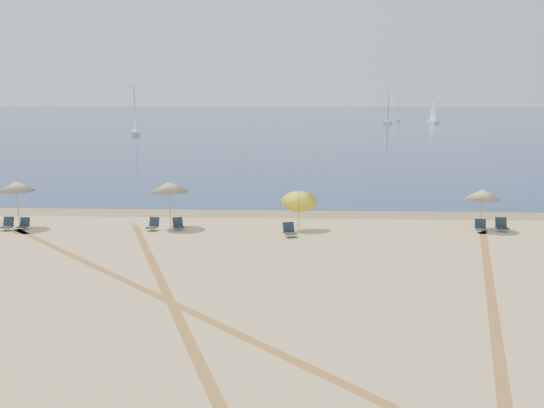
{
  "coord_description": "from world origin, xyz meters",
  "views": [
    {
      "loc": [
        1.47,
        -12.09,
        7.06
      ],
      "look_at": [
        0.0,
        20.0,
        1.3
      ],
      "focal_mm": 39.52,
      "sensor_mm": 36.0,
      "label": 1
    }
  ],
  "objects_px": {
    "sailboat_0": "(399,114)",
    "umbrella_3": "(299,197)",
    "sailboat_1": "(136,120)",
    "chair_6": "(481,227)",
    "sailboat_3": "(433,113)",
    "umbrella_1": "(17,186)",
    "chair_5": "(289,230)",
    "umbrella_2": "(169,187)",
    "chair_1": "(7,224)",
    "chair_4": "(178,225)",
    "umbrella_4": "(483,194)",
    "chair_7": "(502,225)",
    "chair_3": "(153,225)",
    "chair_2": "(24,224)",
    "sailboat_2": "(388,113)"
  },
  "relations": [
    {
      "from": "chair_3",
      "to": "sailboat_0",
      "type": "height_order",
      "value": "sailboat_0"
    },
    {
      "from": "chair_1",
      "to": "sailboat_3",
      "type": "relative_size",
      "value": 0.08
    },
    {
      "from": "umbrella_1",
      "to": "umbrella_3",
      "type": "xyz_separation_m",
      "value": [
        15.38,
        0.1,
        -0.51
      ]
    },
    {
      "from": "chair_1",
      "to": "chair_6",
      "type": "xyz_separation_m",
      "value": [
        25.31,
        0.6,
        -0.0
      ]
    },
    {
      "from": "umbrella_2",
      "to": "sailboat_2",
      "type": "bearing_deg",
      "value": 76.78
    },
    {
      "from": "chair_5",
      "to": "sailboat_1",
      "type": "relative_size",
      "value": 0.09
    },
    {
      "from": "chair_2",
      "to": "umbrella_3",
      "type": "bearing_deg",
      "value": 0.95
    },
    {
      "from": "chair_3",
      "to": "chair_7",
      "type": "distance_m",
      "value": 18.65
    },
    {
      "from": "umbrella_4",
      "to": "chair_3",
      "type": "xyz_separation_m",
      "value": [
        -17.69,
        -1.11,
        -1.61
      ]
    },
    {
      "from": "chair_6",
      "to": "umbrella_1",
      "type": "bearing_deg",
      "value": -174.22
    },
    {
      "from": "sailboat_2",
      "to": "chair_2",
      "type": "bearing_deg",
      "value": -90.4
    },
    {
      "from": "chair_3",
      "to": "umbrella_3",
      "type": "bearing_deg",
      "value": 17.25
    },
    {
      "from": "sailboat_0",
      "to": "chair_7",
      "type": "bearing_deg",
      "value": -84.98
    },
    {
      "from": "chair_2",
      "to": "sailboat_2",
      "type": "bearing_deg",
      "value": 72.19
    },
    {
      "from": "umbrella_3",
      "to": "sailboat_1",
      "type": "relative_size",
      "value": 0.27
    },
    {
      "from": "sailboat_1",
      "to": "sailboat_3",
      "type": "distance_m",
      "value": 87.2
    },
    {
      "from": "umbrella_2",
      "to": "umbrella_3",
      "type": "bearing_deg",
      "value": -2.89
    },
    {
      "from": "chair_4",
      "to": "umbrella_2",
      "type": "bearing_deg",
      "value": 104.53
    },
    {
      "from": "chair_7",
      "to": "sailboat_3",
      "type": "xyz_separation_m",
      "value": [
        25.92,
        136.73,
        2.34
      ]
    },
    {
      "from": "chair_5",
      "to": "umbrella_2",
      "type": "bearing_deg",
      "value": 144.79
    },
    {
      "from": "chair_1",
      "to": "sailboat_3",
      "type": "height_order",
      "value": "sailboat_3"
    },
    {
      "from": "sailboat_1",
      "to": "chair_1",
      "type": "bearing_deg",
      "value": -95.28
    },
    {
      "from": "chair_5",
      "to": "sailboat_3",
      "type": "distance_m",
      "value": 143.43
    },
    {
      "from": "umbrella_4",
      "to": "chair_4",
      "type": "height_order",
      "value": "umbrella_4"
    },
    {
      "from": "sailboat_0",
      "to": "sailboat_3",
      "type": "xyz_separation_m",
      "value": [
        7.09,
        -14.19,
        0.7
      ]
    },
    {
      "from": "umbrella_3",
      "to": "chair_7",
      "type": "bearing_deg",
      "value": 0.3
    },
    {
      "from": "umbrella_4",
      "to": "sailboat_1",
      "type": "distance_m",
      "value": 91.6
    },
    {
      "from": "umbrella_3",
      "to": "chair_7",
      "type": "height_order",
      "value": "umbrella_3"
    },
    {
      "from": "umbrella_4",
      "to": "chair_5",
      "type": "relative_size",
      "value": 2.66
    },
    {
      "from": "umbrella_1",
      "to": "chair_1",
      "type": "distance_m",
      "value": 2.13
    },
    {
      "from": "umbrella_2",
      "to": "chair_6",
      "type": "bearing_deg",
      "value": -2.12
    },
    {
      "from": "sailboat_0",
      "to": "umbrella_3",
      "type": "bearing_deg",
      "value": -88.98
    },
    {
      "from": "chair_4",
      "to": "sailboat_3",
      "type": "height_order",
      "value": "sailboat_3"
    },
    {
      "from": "umbrella_3",
      "to": "sailboat_1",
      "type": "height_order",
      "value": "sailboat_1"
    },
    {
      "from": "umbrella_4",
      "to": "sailboat_2",
      "type": "bearing_deg",
      "value": 83.98
    },
    {
      "from": "umbrella_2",
      "to": "umbrella_3",
      "type": "height_order",
      "value": "umbrella_2"
    },
    {
      "from": "chair_1",
      "to": "chair_6",
      "type": "relative_size",
      "value": 0.97
    },
    {
      "from": "chair_2",
      "to": "sailboat_3",
      "type": "bearing_deg",
      "value": 67.89
    },
    {
      "from": "umbrella_2",
      "to": "sailboat_3",
      "type": "distance_m",
      "value": 143.3
    },
    {
      "from": "chair_7",
      "to": "sailboat_1",
      "type": "distance_m",
      "value": 92.49
    },
    {
      "from": "chair_3",
      "to": "sailboat_0",
      "type": "xyz_separation_m",
      "value": [
        37.47,
        151.55,
        1.66
      ]
    },
    {
      "from": "chair_3",
      "to": "sailboat_3",
      "type": "relative_size",
      "value": 0.09
    },
    {
      "from": "umbrella_4",
      "to": "sailboat_3",
      "type": "distance_m",
      "value": 138.88
    },
    {
      "from": "chair_6",
      "to": "sailboat_3",
      "type": "height_order",
      "value": "sailboat_3"
    },
    {
      "from": "umbrella_1",
      "to": "umbrella_3",
      "type": "height_order",
      "value": "umbrella_1"
    },
    {
      "from": "chair_3",
      "to": "chair_7",
      "type": "bearing_deg",
      "value": 15.0
    },
    {
      "from": "umbrella_1",
      "to": "chair_7",
      "type": "height_order",
      "value": "umbrella_1"
    },
    {
      "from": "umbrella_4",
      "to": "chair_4",
      "type": "bearing_deg",
      "value": -176.62
    },
    {
      "from": "chair_1",
      "to": "chair_4",
      "type": "xyz_separation_m",
      "value": [
        9.19,
        0.44,
        -0.02
      ]
    },
    {
      "from": "chair_1",
      "to": "umbrella_2",
      "type": "bearing_deg",
      "value": 11.06
    }
  ]
}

